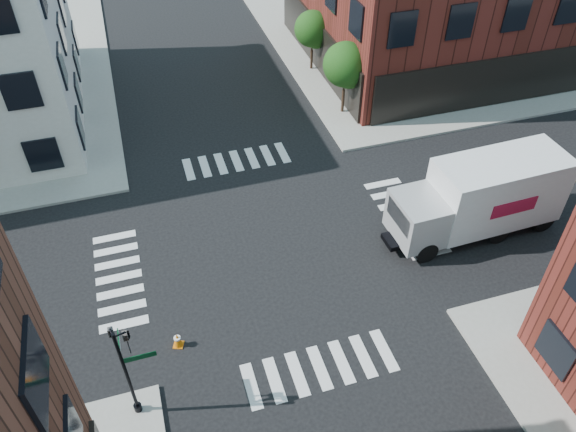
# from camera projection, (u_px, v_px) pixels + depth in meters

# --- Properties ---
(ground) EXTENTS (120.00, 120.00, 0.00)m
(ground) POSITION_uv_depth(u_px,v_px,m) (270.00, 245.00, 26.48)
(ground) COLOR black
(ground) RESTS_ON ground
(sidewalk_ne) EXTENTS (30.00, 30.00, 0.15)m
(sidewalk_ne) POSITION_uv_depth(u_px,v_px,m) (447.00, 19.00, 45.98)
(sidewalk_ne) COLOR gray
(sidewalk_ne) RESTS_ON ground
(tree_near) EXTENTS (2.69, 2.69, 4.49)m
(tree_near) POSITION_uv_depth(u_px,v_px,m) (346.00, 67.00, 33.13)
(tree_near) COLOR black
(tree_near) RESTS_ON ground
(tree_far) EXTENTS (2.43, 2.43, 4.07)m
(tree_far) POSITION_uv_depth(u_px,v_px,m) (313.00, 31.00, 37.59)
(tree_far) COLOR black
(tree_far) RESTS_ON ground
(signal_pole) EXTENTS (1.29, 1.24, 4.60)m
(signal_pole) POSITION_uv_depth(u_px,v_px,m) (126.00, 363.00, 18.35)
(signal_pole) COLOR black
(signal_pole) RESTS_ON ground
(box_truck) EXTENTS (8.61, 2.86, 3.86)m
(box_truck) POSITION_uv_depth(u_px,v_px,m) (482.00, 197.00, 26.00)
(box_truck) COLOR silver
(box_truck) RESTS_ON ground
(traffic_cone) EXTENTS (0.50, 0.50, 0.72)m
(traffic_cone) POSITION_uv_depth(u_px,v_px,m) (178.00, 340.00, 22.04)
(traffic_cone) COLOR orange
(traffic_cone) RESTS_ON ground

